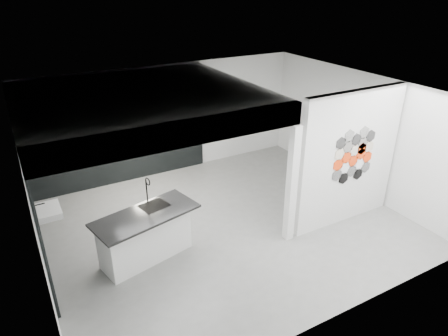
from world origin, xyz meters
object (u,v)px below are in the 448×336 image
at_px(kettle, 155,124).
at_px(glass_vase, 177,121).
at_px(wall_basin, 49,211).
at_px(stockpot, 71,138).
at_px(glass_bowl, 177,122).
at_px(bottle_dark, 105,133).
at_px(utensil_cup, 84,137).
at_px(partition_panel, 349,159).
at_px(kitchen_island, 145,235).

height_order(kettle, glass_vase, kettle).
height_order(wall_basin, glass_vase, glass_vase).
distance_m(stockpot, kettle, 2.00).
relative_size(glass_bowl, glass_vase, 0.79).
distance_m(bottle_dark, utensil_cup, 0.47).
relative_size(partition_panel, glass_vase, 18.14).
relative_size(partition_panel, bottle_dark, 20.50).
bearing_deg(bottle_dark, partition_panel, -44.88).
xyz_separation_m(wall_basin, kitchen_island, (1.42, -1.05, -0.35)).
xyz_separation_m(glass_bowl, bottle_dark, (-1.81, 0.00, 0.02)).
height_order(stockpot, utensil_cup, stockpot).
bearing_deg(stockpot, wall_basin, -111.71).
bearing_deg(wall_basin, partition_panel, -18.23).
xyz_separation_m(glass_bowl, glass_vase, (0.00, 0.00, 0.03)).
height_order(stockpot, glass_vase, stockpot).
bearing_deg(utensil_cup, wall_basin, -118.44).
relative_size(stockpot, bottle_dark, 1.39).
distance_m(glass_bowl, utensil_cup, 2.27).
bearing_deg(kitchen_island, stockpot, 87.81).
xyz_separation_m(wall_basin, kettle, (2.82, 2.07, 0.55)).
xyz_separation_m(partition_panel, bottle_dark, (-3.88, 3.87, -0.01)).
bearing_deg(glass_bowl, kitchen_island, -122.30).
distance_m(stockpot, bottle_dark, 0.76).
xyz_separation_m(wall_basin, utensil_cup, (1.12, 2.07, 0.53)).
bearing_deg(wall_basin, kitchen_island, -36.31).
height_order(wall_basin, utensil_cup, utensil_cup).
distance_m(partition_panel, glass_vase, 4.39).
bearing_deg(glass_vase, glass_bowl, 0.00).
bearing_deg(kitchen_island, utensil_cup, 82.47).
xyz_separation_m(stockpot, bottle_dark, (0.76, 0.00, -0.01)).
bearing_deg(kettle, glass_vase, 13.99).
distance_m(partition_panel, bottle_dark, 5.48).
bearing_deg(wall_basin, glass_vase, 31.35).
height_order(kettle, utensil_cup, kettle).
bearing_deg(utensil_cup, partition_panel, -41.64).
xyz_separation_m(glass_vase, utensil_cup, (-2.27, 0.00, -0.02)).
distance_m(glass_vase, bottle_dark, 1.81).
bearing_deg(glass_bowl, kettle, 180.00).
height_order(partition_panel, wall_basin, partition_panel).
bearing_deg(utensil_cup, glass_vase, 0.00).
relative_size(stockpot, utensil_cup, 1.67).
bearing_deg(partition_panel, bottle_dark, 135.12).
bearing_deg(wall_basin, bottle_dark, 52.52).
relative_size(wall_basin, glass_vase, 3.89).
relative_size(partition_panel, glass_bowl, 23.09).
distance_m(wall_basin, kettle, 3.54).
height_order(glass_vase, bottle_dark, glass_vase).
height_order(partition_panel, kitchen_island, partition_panel).
distance_m(kettle, glass_vase, 0.57).
bearing_deg(utensil_cup, kitchen_island, -84.40).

